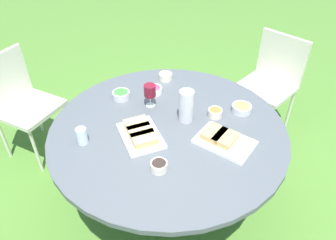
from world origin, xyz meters
TOP-DOWN VIEW (x-y plane):
  - ground_plane at (0.00, 0.00)m, footprint 40.00×40.00m
  - dining_table at (0.00, 0.00)m, footprint 1.48×1.48m
  - chair_near_left at (0.24, -1.30)m, footprint 0.51×0.49m
  - chair_near_right at (1.19, 0.63)m, footprint 0.58×0.58m
  - water_pitcher at (0.00, -0.14)m, footprint 0.10×0.09m
  - wine_glass at (0.26, -0.04)m, footprint 0.08×0.08m
  - platter_bread_main at (0.02, 0.19)m, footprint 0.35×0.28m
  - platter_charcuterie at (-0.29, -0.18)m, footprint 0.38×0.32m
  - bowl_fries at (-0.14, -0.50)m, footprint 0.13×0.13m
  - bowl_salad at (0.46, 0.08)m, footprint 0.12×0.12m
  - bowl_olives at (-0.26, 0.24)m, footprint 0.09×0.09m
  - bowl_dip_red at (0.38, -0.14)m, footprint 0.12×0.12m
  - bowl_dip_cream at (0.48, -0.32)m, footprint 0.10×0.10m
  - bowl_roasted_veg at (-0.08, -0.32)m, footprint 0.09×0.09m
  - cup_water_near at (0.17, 0.49)m, footprint 0.06×0.06m

SIDE VIEW (x-z plane):
  - ground_plane at x=0.00m, z-range 0.00..0.00m
  - chair_near_left at x=0.24m, z-range 0.08..0.97m
  - chair_near_right at x=1.19m, z-range 0.08..0.97m
  - dining_table at x=0.00m, z-range 0.27..0.99m
  - platter_charcuterie at x=-0.29m, z-range 0.72..0.78m
  - bowl_fries at x=-0.14m, z-range 0.73..0.78m
  - bowl_dip_red at x=0.38m, z-range 0.73..0.78m
  - platter_bread_main at x=0.02m, z-range 0.72..0.79m
  - bowl_salad at x=0.46m, z-range 0.73..0.78m
  - bowl_olives at x=-0.26m, z-range 0.73..0.78m
  - bowl_roasted_veg at x=-0.08m, z-range 0.73..0.78m
  - bowl_dip_cream at x=0.48m, z-range 0.73..0.78m
  - cup_water_near at x=0.17m, z-range 0.73..0.83m
  - water_pitcher at x=0.00m, z-range 0.73..0.94m
  - wine_glass at x=0.26m, z-range 0.76..0.92m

